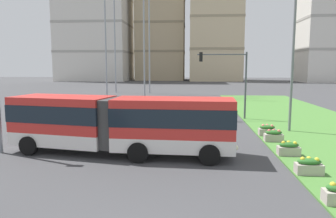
% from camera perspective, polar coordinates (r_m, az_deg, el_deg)
% --- Properties ---
extents(articulated_bus, '(12.03, 3.94, 3.00)m').
position_cam_1_polar(articulated_bus, '(17.04, -8.41, -2.48)').
color(articulated_bus, red).
rests_on(articulated_bus, ground).
extents(car_silver_hatch, '(4.44, 2.10, 1.58)m').
position_cam_1_polar(car_silver_hatch, '(32.40, -9.44, 0.62)').
color(car_silver_hatch, '#B7BABF').
rests_on(car_silver_hatch, ground).
extents(flower_planter_2, '(1.10, 0.56, 0.74)m').
position_cam_1_polar(flower_planter_2, '(15.04, 23.61, -9.19)').
color(flower_planter_2, '#B7AD9E').
rests_on(flower_planter_2, grass_median).
extents(flower_planter_3, '(1.10, 0.56, 0.74)m').
position_cam_1_polar(flower_planter_3, '(17.73, 20.51, -6.54)').
color(flower_planter_3, '#B7AD9E').
rests_on(flower_planter_3, grass_median).
extents(flower_planter_4, '(1.10, 0.56, 0.74)m').
position_cam_1_polar(flower_planter_4, '(20.67, 18.13, -4.48)').
color(flower_planter_4, '#B7AD9E').
rests_on(flower_planter_4, grass_median).
extents(flower_planter_5, '(1.10, 0.56, 0.74)m').
position_cam_1_polar(flower_planter_5, '(22.30, 17.09, -3.57)').
color(flower_planter_5, '#B7AD9E').
rests_on(flower_planter_5, grass_median).
extents(traffic_light_far_right, '(4.24, 0.28, 5.80)m').
position_cam_1_polar(traffic_light_far_right, '(28.36, 10.75, 6.26)').
color(traffic_light_far_right, '#474C51').
rests_on(traffic_light_far_right, ground).
extents(streetlight_median, '(0.70, 0.28, 9.91)m').
position_cam_1_polar(streetlight_median, '(24.00, 21.17, 8.96)').
color(streetlight_median, slate).
rests_on(streetlight_median, ground).
extents(apartment_tower_westcentre, '(15.93, 14.93, 36.39)m').
position_cam_1_polar(apartment_tower_westcentre, '(112.04, -1.26, 14.51)').
color(apartment_tower_westcentre, tan).
rests_on(apartment_tower_westcentre, ground).
extents(apartment_tower_centre, '(16.39, 17.34, 38.41)m').
position_cam_1_polar(apartment_tower_centre, '(108.87, 8.38, 15.17)').
color(apartment_tower_centre, beige).
rests_on(apartment_tower_centre, ground).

